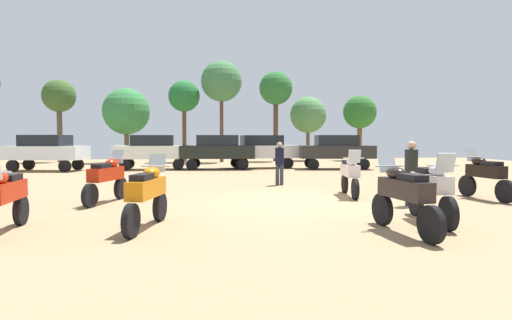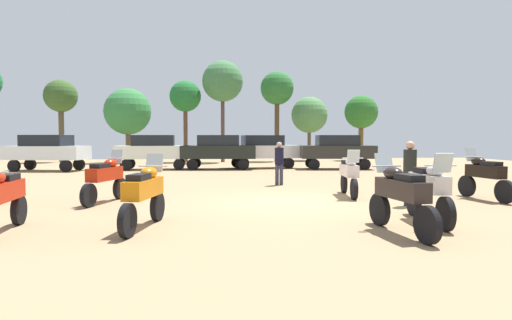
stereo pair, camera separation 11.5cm
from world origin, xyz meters
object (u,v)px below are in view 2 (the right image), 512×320
motorcycle_5 (484,175)px  tree_6 (361,113)px  tree_1 (223,82)px  motorcycle_2 (2,196)px  car_3 (47,150)px  person_1 (279,160)px  motorcycle_8 (106,177)px  car_4 (219,149)px  motorcycle_3 (349,173)px  motorcycle_10 (401,195)px  tree_4 (309,115)px  car_5 (154,149)px  motorcycle_9 (144,192)px  tree_5 (185,97)px  motorcycle_7 (429,188)px  person_2 (410,168)px  car_1 (262,149)px  tree_8 (277,90)px  car_2 (337,149)px  tree_2 (128,112)px  tree_3 (61,98)px

motorcycle_5 → tree_6: (4.24, 22.33, 3.22)m
tree_1 → motorcycle_2: bearing=-100.9°
car_3 → person_1: 14.47m
motorcycle_8 → car_4: car_4 is taller
motorcycle_3 → car_4: size_ratio=0.50×
motorcycle_3 → motorcycle_10: 5.17m
motorcycle_10 → tree_4: tree_4 is taller
car_5 → person_1: 10.76m
motorcycle_5 → motorcycle_10: bearing=-145.3°
motorcycle_8 → motorcycle_10: (6.50, -4.47, 0.01)m
motorcycle_9 → motorcycle_8: bearing=126.4°
motorcycle_5 → tree_5: size_ratio=0.34×
motorcycle_8 → motorcycle_10: motorcycle_10 is taller
car_5 → motorcycle_7: bearing=-156.9°
motorcycle_10 → person_2: person_2 is taller
motorcycle_10 → motorcycle_8: bearing=138.4°
motorcycle_5 → car_1: size_ratio=0.47×
motorcycle_9 → car_3: (-7.90, 15.90, 0.45)m
motorcycle_10 → tree_8: (1.51, 25.90, 4.97)m
motorcycle_9 → motorcycle_10: bearing=0.6°
motorcycle_7 → person_2: person_2 is taller
motorcycle_8 → tree_6: tree_6 is taller
car_2 → motorcycle_5: bearing=-172.2°
motorcycle_10 → tree_8: tree_8 is taller
person_1 → person_2: (2.71, -5.26, 0.04)m
tree_2 → motorcycle_8: bearing=-80.4°
motorcycle_2 → tree_1: size_ratio=0.28×
motorcycle_5 → car_4: (-7.62, 13.19, 0.44)m
motorcycle_2 → tree_1: tree_1 is taller
tree_3 → person_1: bearing=-51.2°
motorcycle_8 → tree_1: bearing=96.3°
tree_4 → tree_6: tree_6 is taller
car_5 → motorcycle_5: bearing=-142.5°
tree_4 → tree_5: size_ratio=0.84×
tree_1 → tree_4: 7.77m
motorcycle_5 → motorcycle_10: (-4.39, -4.00, 0.01)m
person_1 → car_3: bearing=-17.1°
motorcycle_9 → car_3: size_ratio=0.49×
motorcycle_2 → car_1: car_1 is taller
car_1 → tree_8: tree_8 is taller
motorcycle_5 → car_5: bearing=122.9°
motorcycle_2 → tree_5: tree_5 is taller
car_5 → tree_3: bearing=40.2°
motorcycle_2 → motorcycle_10: size_ratio=0.97×
tree_2 → tree_3: (-5.26, 1.36, 1.14)m
motorcycle_5 → tree_6: size_ratio=0.39×
motorcycle_9 → tree_2: size_ratio=0.40×
motorcycle_5 → tree_6: bearing=71.6°
motorcycle_9 → tree_4: size_ratio=0.42×
motorcycle_2 → person_2: size_ratio=1.27×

